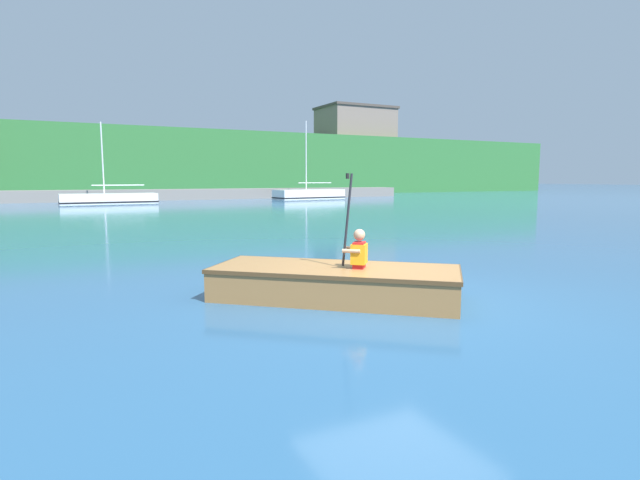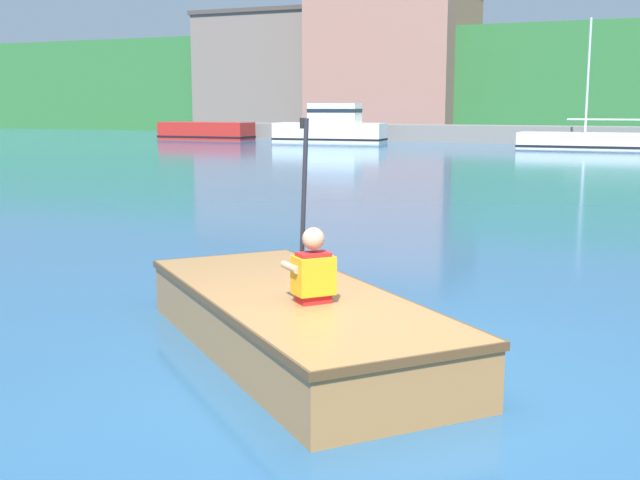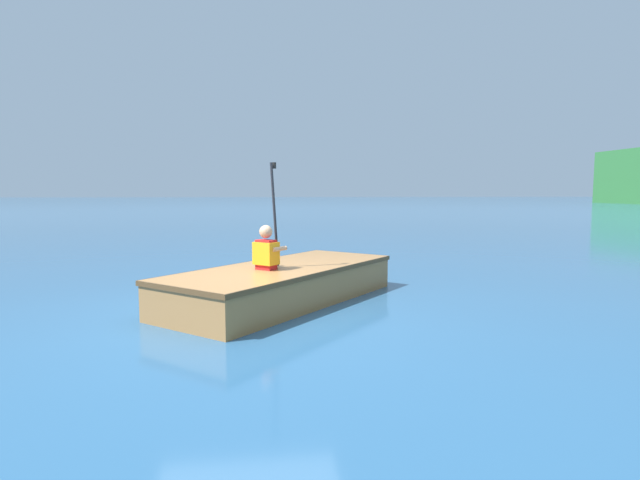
{
  "view_description": "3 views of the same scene",
  "coord_description": "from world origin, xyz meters",
  "px_view_note": "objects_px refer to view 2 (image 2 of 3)",
  "views": [
    {
      "loc": [
        -4.28,
        -5.92,
        1.79
      ],
      "look_at": [
        -0.78,
        1.0,
        0.84
      ],
      "focal_mm": 28.0,
      "sensor_mm": 36.0,
      "label": 1
    },
    {
      "loc": [
        1.93,
        -5.11,
        1.96
      ],
      "look_at": [
        -0.78,
        1.0,
        0.84
      ],
      "focal_mm": 45.0,
      "sensor_mm": 36.0,
      "label": 2
    },
    {
      "loc": [
        5.92,
        0.19,
        1.48
      ],
      "look_at": [
        -0.78,
        1.0,
        0.84
      ],
      "focal_mm": 28.0,
      "sensor_mm": 36.0,
      "label": 3
    }
  ],
  "objects_px": {
    "rowboat_foreground": "(292,317)",
    "moored_boat_dock_west_end": "(592,141)",
    "moored_boat_dock_center_near": "(206,131)",
    "moored_boat_dock_center_far": "(331,127)",
    "person_paddler": "(313,268)"
  },
  "relations": [
    {
      "from": "moored_boat_dock_center_near",
      "to": "moored_boat_dock_center_far",
      "type": "relative_size",
      "value": 0.91
    },
    {
      "from": "moored_boat_dock_center_far",
      "to": "person_paddler",
      "type": "xyz_separation_m",
      "value": [
        14.51,
        -34.37,
        -0.03
      ]
    },
    {
      "from": "person_paddler",
      "to": "moored_boat_dock_west_end",
      "type": "bearing_deg",
      "value": 91.82
    },
    {
      "from": "moored_boat_dock_center_near",
      "to": "rowboat_foreground",
      "type": "height_order",
      "value": "moored_boat_dock_center_near"
    },
    {
      "from": "moored_boat_dock_center_near",
      "to": "person_paddler",
      "type": "xyz_separation_m",
      "value": [
        22.52,
        -34.71,
        0.29
      ]
    },
    {
      "from": "moored_boat_dock_center_far",
      "to": "rowboat_foreground",
      "type": "relative_size",
      "value": 1.67
    },
    {
      "from": "moored_boat_dock_center_far",
      "to": "rowboat_foreground",
      "type": "bearing_deg",
      "value": -67.39
    },
    {
      "from": "moored_boat_dock_center_far",
      "to": "moored_boat_dock_west_end",
      "type": "bearing_deg",
      "value": -5.75
    },
    {
      "from": "rowboat_foreground",
      "to": "moored_boat_dock_center_near",
      "type": "bearing_deg",
      "value": 122.82
    },
    {
      "from": "moored_boat_dock_west_end",
      "to": "moored_boat_dock_center_far",
      "type": "bearing_deg",
      "value": 174.25
    },
    {
      "from": "moored_boat_dock_center_far",
      "to": "person_paddler",
      "type": "relative_size",
      "value": 4.42
    },
    {
      "from": "rowboat_foreground",
      "to": "moored_boat_dock_west_end",
      "type": "bearing_deg",
      "value": 91.3
    },
    {
      "from": "moored_boat_dock_center_far",
      "to": "rowboat_foreground",
      "type": "height_order",
      "value": "moored_boat_dock_center_far"
    },
    {
      "from": "moored_boat_dock_west_end",
      "to": "person_paddler",
      "type": "bearing_deg",
      "value": -88.18
    },
    {
      "from": "moored_boat_dock_center_near",
      "to": "moored_boat_dock_center_far",
      "type": "distance_m",
      "value": 8.03
    }
  ]
}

